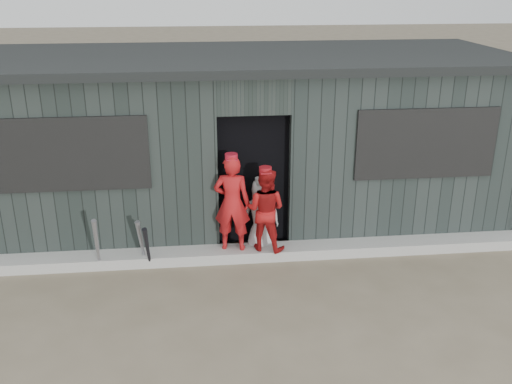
{
  "coord_description": "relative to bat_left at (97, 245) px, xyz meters",
  "views": [
    {
      "loc": [
        -0.76,
        -5.34,
        3.76
      ],
      "look_at": [
        0.0,
        1.8,
        1.0
      ],
      "focal_mm": 40.0,
      "sensor_mm": 36.0,
      "label": 1
    }
  ],
  "objects": [
    {
      "name": "bat_right",
      "position": [
        0.65,
        -0.0,
        -0.08
      ],
      "size": [
        0.1,
        0.28,
        0.68
      ],
      "primitive_type": "cone",
      "rotation": [
        0.31,
        0.0,
        -0.13
      ],
      "color": "black",
      "rests_on": "ground"
    },
    {
      "name": "bat_mid",
      "position": [
        0.56,
        0.14,
        -0.07
      ],
      "size": [
        0.14,
        0.23,
        0.7
      ],
      "primitive_type": "cone",
      "rotation": [
        0.22,
        0.0,
        -0.38
      ],
      "color": "gray",
      "rests_on": "ground"
    },
    {
      "name": "curb",
      "position": [
        2.13,
        0.23,
        -0.34
      ],
      "size": [
        8.0,
        0.36,
        0.15
      ],
      "primitive_type": "cube",
      "color": "#A3A39E",
      "rests_on": "ground"
    },
    {
      "name": "player_red_right",
      "position": [
        2.25,
        0.21,
        0.32
      ],
      "size": [
        0.71,
        0.64,
        1.18
      ],
      "primitive_type": "imported",
      "rotation": [
        0.0,
        0.0,
        2.71
      ],
      "color": "#A11314",
      "rests_on": "curb"
    },
    {
      "name": "ground",
      "position": [
        2.13,
        -1.59,
        -0.42
      ],
      "size": [
        80.0,
        80.0,
        0.0
      ],
      "primitive_type": "plane",
      "color": "brown",
      "rests_on": "ground"
    },
    {
      "name": "player_grey_back",
      "position": [
        2.22,
        0.43,
        0.13
      ],
      "size": [
        0.55,
        0.37,
        1.09
      ],
      "primitive_type": "imported",
      "rotation": [
        0.0,
        0.0,
        3.18
      ],
      "color": "silver",
      "rests_on": "ground"
    },
    {
      "name": "dugout",
      "position": [
        2.13,
        1.91,
        0.87
      ],
      "size": [
        8.3,
        3.3,
        2.62
      ],
      "color": "black",
      "rests_on": "ground"
    },
    {
      "name": "player_red_left",
      "position": [
        1.8,
        0.26,
        0.41
      ],
      "size": [
        0.55,
        0.41,
        1.36
      ],
      "primitive_type": "imported",
      "rotation": [
        0.0,
        0.0,
        2.95
      ],
      "color": "#AF1518",
      "rests_on": "curb"
    },
    {
      "name": "bat_left",
      "position": [
        0.0,
        0.0,
        0.0
      ],
      "size": [
        0.11,
        0.35,
        0.84
      ],
      "primitive_type": "cone",
      "rotation": [
        0.33,
        0.0,
        0.14
      ],
      "color": "gray",
      "rests_on": "ground"
    }
  ]
}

